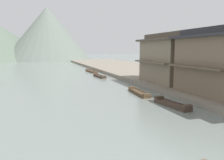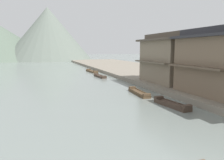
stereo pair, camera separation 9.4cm
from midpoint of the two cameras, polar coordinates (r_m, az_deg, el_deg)
riverbank_right at (r=40.23m, az=13.37°, el=1.44°), size 18.00×110.00×0.56m
boat_moored_nearest at (r=23.34m, az=7.10°, el=-3.31°), size 1.14×4.55×0.49m
boat_moored_second at (r=18.95m, az=15.36°, el=-6.13°), size 1.30×3.87×0.53m
boat_moored_third at (r=45.96m, az=-5.21°, el=2.26°), size 1.41×5.38×0.46m
boat_moored_far at (r=37.32m, az=-3.07°, el=0.97°), size 1.14×4.34×0.48m
house_waterfront_second at (r=22.51m, az=25.51°, el=4.27°), size 5.52×7.77×6.14m
house_waterfront_tall at (r=28.73m, az=14.66°, el=5.41°), size 5.71×8.35×6.14m
hill_far_west at (r=101.29m, az=-16.24°, el=11.42°), size 37.53×37.53×22.68m
hill_far_centre at (r=144.64m, az=-25.22°, el=7.93°), size 39.63×39.63×12.97m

